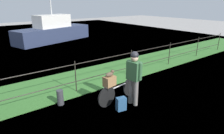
{
  "coord_description": "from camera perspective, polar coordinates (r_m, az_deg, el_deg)",
  "views": [
    {
      "loc": [
        -3.94,
        -3.37,
        3.01
      ],
      "look_at": [
        -0.24,
        1.56,
        0.9
      ],
      "focal_mm": 30.57,
      "sensor_mm": 36.0,
      "label": 1
    }
  ],
  "objects": [
    {
      "name": "ground_plane",
      "position": [
        5.99,
        11.1,
        -11.64
      ],
      "size": [
        60.0,
        60.0,
        0.0
      ],
      "primitive_type": "plane",
      "color": "#9E9993"
    },
    {
      "name": "iron_fence",
      "position": [
        7.26,
        -1.78,
        0.03
      ],
      "size": [
        18.04,
        0.04,
        1.13
      ],
      "color": "#28231E",
      "rests_on": "ground"
    },
    {
      "name": "wooden_crate",
      "position": [
        5.63,
        -0.76,
        -4.25
      ],
      "size": [
        0.38,
        0.29,
        0.29
      ],
      "primitive_type": "cube",
      "rotation": [
        0.0,
        0.0,
        0.13
      ],
      "color": "olive",
      "rests_on": "bicycle_main"
    },
    {
      "name": "moored_boat_near",
      "position": [
        16.22,
        -17.16,
        10.13
      ],
      "size": [
        6.43,
        3.52,
        3.67
      ],
      "color": "#2D3856",
      "rests_on": "ground"
    },
    {
      "name": "grass_strip",
      "position": [
        8.13,
        -5.12,
        -2.79
      ],
      "size": [
        27.0,
        2.4,
        0.03
      ],
      "primitive_type": "cube",
      "color": "#38702D",
      "rests_on": "ground"
    },
    {
      "name": "cyclist_person",
      "position": [
        5.66,
        6.57,
        -2.01
      ],
      "size": [
        0.31,
        0.54,
        1.68
      ],
      "color": "slate",
      "rests_on": "ground"
    },
    {
      "name": "mooring_bollard",
      "position": [
        6.11,
        -15.24,
        -8.78
      ],
      "size": [
        0.2,
        0.2,
        0.48
      ],
      "primitive_type": "cylinder",
      "color": "#38383D",
      "rests_on": "ground"
    },
    {
      "name": "backpack_on_paving",
      "position": [
        5.65,
        2.74,
        -10.96
      ],
      "size": [
        0.31,
        0.23,
        0.4
      ],
      "primitive_type": "cube",
      "rotation": [
        0.0,
        0.0,
        6.07
      ],
      "color": "#28517A",
      "rests_on": "ground"
    },
    {
      "name": "bicycle_main",
      "position": [
        6.07,
        2.01,
        -7.14
      ],
      "size": [
        1.72,
        0.29,
        0.65
      ],
      "color": "black",
      "rests_on": "ground"
    },
    {
      "name": "terrier_dog",
      "position": [
        5.56,
        -0.59,
        -2.07
      ],
      "size": [
        0.32,
        0.18,
        0.18
      ],
      "color": "#4C3D2D",
      "rests_on": "wooden_crate"
    },
    {
      "name": "harbor_water",
      "position": [
        15.19,
        -21.25,
        6.18
      ],
      "size": [
        30.0,
        30.0,
        0.0
      ],
      "primitive_type": "plane",
      "color": "#60849E",
      "rests_on": "ground"
    }
  ]
}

